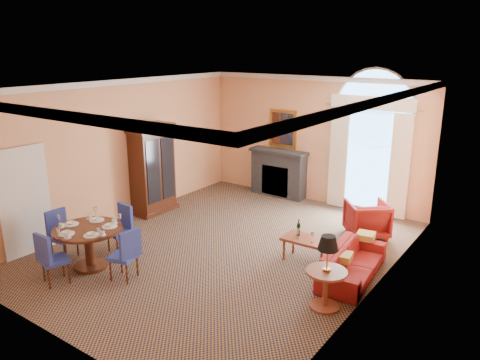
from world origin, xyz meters
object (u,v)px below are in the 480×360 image
Objects in this scene: armoire at (152,170)px; sofa at (353,263)px; side_table at (327,265)px; coffee_table at (307,240)px; armchair at (367,219)px; dining_table at (88,238)px.

armoire is 1.15× the size of sofa.
sofa is 1.59× the size of side_table.
armchair is at bearing 74.34° from coffee_table.
dining_table is at bearing 115.45° from sofa.
side_table reaches higher than dining_table.
armoire is 4.38m from coffee_table.
side_table is at bearing 16.72° from dining_table.
dining_table is (1.23, -2.82, -0.46)m from armoire.
armoire is 5.34m from sofa.
dining_table is 0.65× the size of sofa.
side_table is at bearing 59.94° from armchair.
armoire is 5.56m from side_table.
armchair is at bearing 17.73° from armoire.
coffee_table is (-0.46, -1.86, 0.05)m from armchair.
dining_table is 5.63m from armchair.
dining_table is 1.32× the size of coffee_table.
dining_table reaches higher than sofa.
sofa is 1.99m from armchair.
armoire reaches higher than dining_table.
armchair is (3.56, 4.35, -0.20)m from dining_table.
sofa is (4.04, 2.43, -0.30)m from dining_table.
side_table is at bearing 176.88° from sofa.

